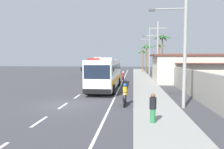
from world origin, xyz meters
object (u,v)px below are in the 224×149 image
object	(u,v)px
utility_pole_far	(149,50)
pedestrian_near_kerb	(153,107)
palm_third	(143,56)
coach_bus_foreground	(106,73)
utility_pole_mid	(157,50)
palm_second	(162,47)
roadside_building	(207,69)
motorcycle_trailing	(125,96)
coach_bus_far_lane	(100,66)
utility_pole_nearest	(184,34)
palm_nearest	(159,53)
motorcycle_beside_bus	(123,77)
palm_fourth	(147,52)

from	to	relation	value
utility_pole_far	pedestrian_near_kerb	bearing A→B (deg)	-93.85
palm_third	coach_bus_foreground	bearing A→B (deg)	-100.20
utility_pole_mid	utility_pole_far	world-z (taller)	utility_pole_far
palm_second	palm_third	distance (m)	17.79
roadside_building	pedestrian_near_kerb	bearing A→B (deg)	-115.05
motorcycle_trailing	utility_pole_far	size ratio (longest dim) A/B	0.19
coach_bus_far_lane	utility_pole_mid	xyz separation A→B (m)	(10.10, -11.75, 2.71)
utility_pole_nearest	utility_pole_far	world-z (taller)	utility_pole_far
motorcycle_trailing	utility_pole_nearest	bearing A→B (deg)	-6.57
palm_second	roadside_building	world-z (taller)	palm_second
palm_nearest	roadside_building	distance (m)	16.64
motorcycle_trailing	motorcycle_beside_bus	bearing A→B (deg)	93.16
motorcycle_beside_bus	utility_pole_nearest	xyz separation A→B (m)	(5.03, -17.11, 4.54)
pedestrian_near_kerb	utility_pole_mid	bearing A→B (deg)	24.80
palm_nearest	roadside_building	bearing A→B (deg)	-72.05
utility_pole_far	palm_nearest	size ratio (longest dim) A/B	1.47
utility_pole_far	palm_second	distance (m)	8.23
pedestrian_near_kerb	coach_bus_foreground	bearing A→B (deg)	49.65
palm_second	palm_third	size ratio (longest dim) A/B	1.30
motorcycle_beside_bus	motorcycle_trailing	world-z (taller)	motorcycle_trailing
motorcycle_beside_bus	utility_pole_nearest	distance (m)	18.40
utility_pole_mid	roadside_building	world-z (taller)	utility_pole_mid
coach_bus_far_lane	palm_nearest	xyz separation A→B (m)	(12.32, 4.98, 2.88)
coach_bus_foreground	roadside_building	size ratio (longest dim) A/B	0.71
pedestrian_near_kerb	palm_nearest	size ratio (longest dim) A/B	0.23
coach_bus_far_lane	motorcycle_trailing	size ratio (longest dim) A/B	6.05
motorcycle_beside_bus	palm_third	xyz separation A→B (m)	(4.00, 22.77, 3.64)
motorcycle_beside_bus	palm_third	distance (m)	23.40
utility_pole_nearest	palm_third	distance (m)	39.90
utility_pole_far	coach_bus_foreground	bearing A→B (deg)	-106.70
utility_pole_nearest	palm_second	bearing A→B (deg)	86.19
coach_bus_foreground	roadside_building	distance (m)	15.77
coach_bus_foreground	palm_nearest	bearing A→B (deg)	69.45
motorcycle_beside_bus	palm_second	xyz separation A→B (m)	(6.51, 5.21, 5.00)
coach_bus_foreground	palm_third	bearing A→B (deg)	79.80
motorcycle_trailing	coach_bus_far_lane	bearing A→B (deg)	103.06
palm_third	palm_fourth	world-z (taller)	palm_fourth
coach_bus_foreground	palm_nearest	world-z (taller)	palm_nearest
coach_bus_far_lane	pedestrian_near_kerb	bearing A→B (deg)	-75.95
palm_fourth	coach_bus_far_lane	bearing A→B (deg)	-145.73
palm_nearest	palm_second	world-z (taller)	palm_second
motorcycle_trailing	utility_pole_far	bearing A→B (deg)	82.42
coach_bus_foreground	utility_pole_far	xyz separation A→B (m)	(6.52, 21.73, 3.51)
palm_fourth	utility_pole_mid	bearing A→B (deg)	-88.93
coach_bus_foreground	utility_pole_nearest	distance (m)	11.39
coach_bus_foreground	utility_pole_mid	size ratio (longest dim) A/B	1.28
motorcycle_beside_bus	palm_second	bearing A→B (deg)	38.64
motorcycle_beside_bus	roadside_building	xyz separation A→B (m)	(12.16, -0.79, 1.46)
coach_bus_foreground	palm_fourth	distance (m)	25.88
coach_bus_foreground	utility_pole_nearest	world-z (taller)	utility_pole_nearest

